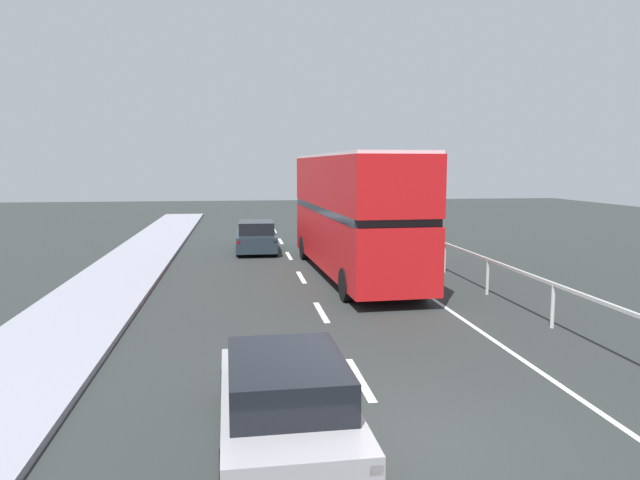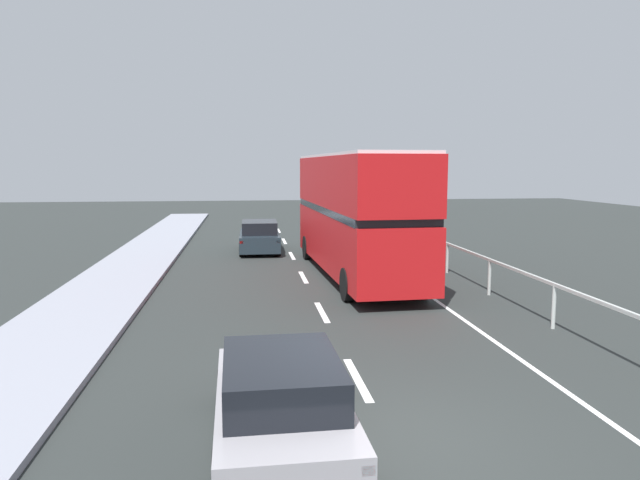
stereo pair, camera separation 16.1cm
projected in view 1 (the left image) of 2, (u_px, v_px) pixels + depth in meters
ground_plane at (393, 441)px, 8.62m from camera, size 73.28×120.00×0.10m
lane_paint_markings at (392, 302)px, 17.23m from camera, size 3.70×46.00×0.01m
bridge_side_railing at (488, 265)px, 18.09m from camera, size 0.10×42.00×1.14m
double_decker_bus_red at (353, 211)px, 21.01m from camera, size 2.97×11.06×4.41m
hatchback_car_near at (286, 402)px, 8.32m from camera, size 1.92×4.22×1.34m
sedan_car_ahead at (256, 237)px, 27.12m from camera, size 1.88×4.17×1.45m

